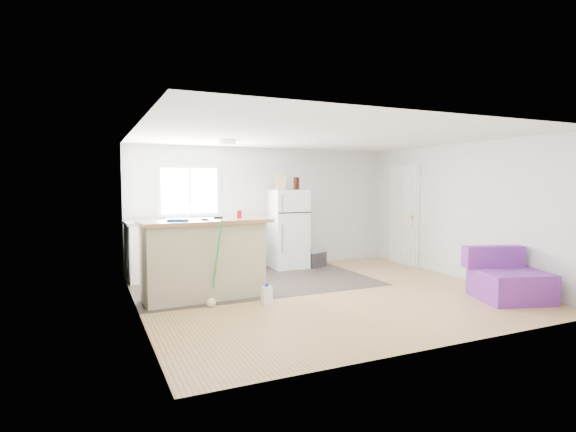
# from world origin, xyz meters

# --- Properties ---
(room) EXTENTS (5.51, 5.01, 2.41)m
(room) POSITION_xyz_m (0.00, 0.00, 1.20)
(room) COLOR olive
(room) RESTS_ON ground
(vinyl_zone) EXTENTS (4.05, 2.50, 0.00)m
(vinyl_zone) POSITION_xyz_m (-0.73, 1.25, 0.00)
(vinyl_zone) COLOR #322925
(vinyl_zone) RESTS_ON floor
(window) EXTENTS (1.18, 0.06, 0.98)m
(window) POSITION_xyz_m (-1.55, 2.49, 1.55)
(window) COLOR white
(window) RESTS_ON back_wall
(interior_door) EXTENTS (0.11, 0.92, 2.10)m
(interior_door) POSITION_xyz_m (2.72, 1.55, 1.02)
(interior_door) COLOR white
(interior_door) RESTS_ON right_wall
(ceiling_fixture) EXTENTS (0.30, 0.30, 0.07)m
(ceiling_fixture) POSITION_xyz_m (-1.20, 1.20, 2.36)
(ceiling_fixture) COLOR white
(ceiling_fixture) RESTS_ON ceiling
(kitchen_cabinets) EXTENTS (2.36, 0.85, 1.34)m
(kitchen_cabinets) POSITION_xyz_m (-1.59, 2.14, 0.53)
(kitchen_cabinets) COLOR white
(kitchen_cabinets) RESTS_ON floor
(peninsula) EXTENTS (1.93, 0.84, 1.16)m
(peninsula) POSITION_xyz_m (-1.78, 0.47, 0.59)
(peninsula) COLOR tan
(peninsula) RESTS_ON floor
(refrigerator) EXTENTS (0.71, 0.68, 1.56)m
(refrigerator) POSITION_xyz_m (0.34, 2.16, 0.78)
(refrigerator) COLOR white
(refrigerator) RESTS_ON floor
(cooler) EXTENTS (0.56, 0.48, 0.36)m
(cooler) POSITION_xyz_m (0.87, 2.04, 0.18)
(cooler) COLOR #2A2A2C
(cooler) RESTS_ON floor
(purple_seat) EXTENTS (1.13, 1.11, 0.75)m
(purple_seat) POSITION_xyz_m (2.24, -1.42, 0.27)
(purple_seat) COLOR #742F9A
(purple_seat) RESTS_ON floor
(cleaner_jug) EXTENTS (0.14, 0.11, 0.30)m
(cleaner_jug) POSITION_xyz_m (-1.07, -0.23, 0.13)
(cleaner_jug) COLOR white
(cleaner_jug) RESTS_ON floor
(mop) EXTENTS (0.24, 0.34, 1.21)m
(mop) POSITION_xyz_m (-1.78, 0.00, 0.23)
(mop) COLOR green
(mop) RESTS_ON floor
(red_cup) EXTENTS (0.08, 0.08, 0.12)m
(red_cup) POSITION_xyz_m (-1.22, 0.52, 1.22)
(red_cup) COLOR red
(red_cup) RESTS_ON peninsula
(blue_tray) EXTENTS (0.33, 0.27, 0.04)m
(blue_tray) POSITION_xyz_m (-2.17, 0.39, 1.18)
(blue_tray) COLOR #143EBE
(blue_tray) RESTS_ON peninsula
(tool_a) EXTENTS (0.15, 0.09, 0.03)m
(tool_a) POSITION_xyz_m (-1.53, 0.58, 1.18)
(tool_a) COLOR black
(tool_a) RESTS_ON peninsula
(tool_b) EXTENTS (0.10, 0.04, 0.03)m
(tool_b) POSITION_xyz_m (-1.79, 0.35, 1.18)
(tool_b) COLOR black
(tool_b) RESTS_ON peninsula
(cardboard_box) EXTENTS (0.22, 0.16, 0.30)m
(cardboard_box) POSITION_xyz_m (0.16, 2.13, 1.71)
(cardboard_box) COLOR tan
(cardboard_box) RESTS_ON refrigerator
(bottle_left) EXTENTS (0.08, 0.08, 0.25)m
(bottle_left) POSITION_xyz_m (0.47, 2.11, 1.69)
(bottle_left) COLOR #38120A
(bottle_left) RESTS_ON refrigerator
(bottle_right) EXTENTS (0.09, 0.09, 0.25)m
(bottle_right) POSITION_xyz_m (0.55, 2.16, 1.69)
(bottle_right) COLOR #38120A
(bottle_right) RESTS_ON refrigerator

